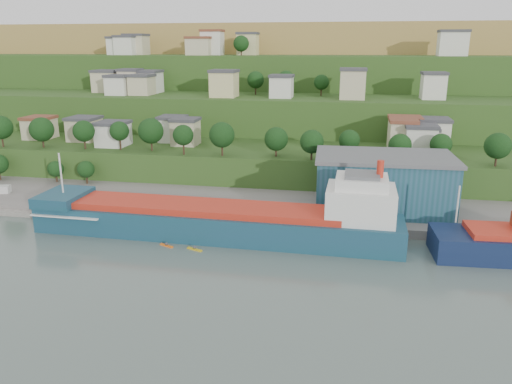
# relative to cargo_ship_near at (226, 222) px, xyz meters

# --- Properties ---
(ground) EXTENTS (500.00, 500.00, 0.00)m
(ground) POSITION_rel_cargo_ship_near_xyz_m (-8.55, -9.80, -3.16)
(ground) COLOR #495851
(ground) RESTS_ON ground
(quay) EXTENTS (220.00, 26.00, 4.00)m
(quay) POSITION_rel_cargo_ship_near_xyz_m (11.45, 18.20, -3.16)
(quay) COLOR slate
(quay) RESTS_ON ground
(hillside) EXTENTS (360.00, 211.00, 96.00)m
(hillside) POSITION_rel_cargo_ship_near_xyz_m (-8.57, 158.88, -3.08)
(hillside) COLOR #284719
(hillside) RESTS_ON ground
(cargo_ship_near) EXTENTS (77.26, 13.64, 19.81)m
(cargo_ship_near) POSITION_rel_cargo_ship_near_xyz_m (0.00, 0.00, 0.00)
(cargo_ship_near) COLOR #154451
(cargo_ship_near) RESTS_ON ground
(warehouse) EXTENTS (31.63, 20.05, 12.80)m
(warehouse) POSITION_rel_cargo_ship_near_xyz_m (32.66, 18.74, 5.27)
(warehouse) COLOR #1C4B56
(warehouse) RESTS_ON quay
(dinghy) EXTENTS (3.89, 2.66, 0.73)m
(dinghy) POSITION_rel_cargo_ship_near_xyz_m (-48.21, 6.24, -1.60)
(dinghy) COLOR silver
(dinghy) RESTS_ON pebble_beach
(kayak_orange) EXTENTS (3.17, 1.86, 0.81)m
(kayak_orange) POSITION_rel_cargo_ship_near_xyz_m (-10.57, -7.37, -2.92)
(kayak_orange) COLOR orange
(kayak_orange) RESTS_ON ground
(kayak_yellow) EXTENTS (3.40, 1.80, 0.85)m
(kayak_yellow) POSITION_rel_cargo_ship_near_xyz_m (-4.48, -8.18, -2.91)
(kayak_yellow) COLOR gold
(kayak_yellow) RESTS_ON ground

